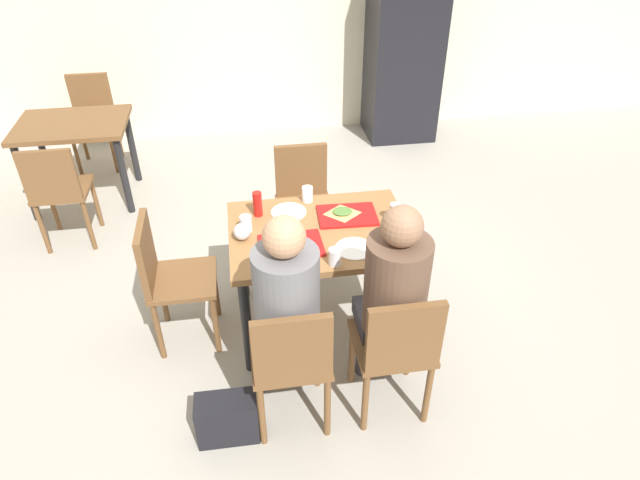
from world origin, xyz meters
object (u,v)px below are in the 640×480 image
object	(u,v)px
main_table	(320,244)
chair_left_end	(167,274)
chair_far_side	(303,195)
pizza_slice_b	(342,212)
person_in_red	(286,303)
pizza_slice_a	(291,244)
tray_red_far	(347,215)
plastic_cup_c	(246,224)
background_chair_far	(92,114)
paper_plate_center	(289,212)
plastic_cup_b	(335,257)
chair_near_right	(397,346)
condiment_bottle	(258,204)
drink_fridge	(404,47)
plastic_cup_a	(307,194)
background_chair_near	(58,188)
foil_bundle	(242,232)
person_in_brown_jacket	(393,292)
chair_near_left	(291,359)
soda_can	(395,213)
paper_plate_near_edge	(354,249)
handbag	(227,418)
background_table	(75,136)
tray_red_near	(291,245)

from	to	relation	value
main_table	chair_left_end	size ratio (longest dim) A/B	1.24
chair_far_side	pizza_slice_b	size ratio (longest dim) A/B	4.75
main_table	person_in_red	bearing A→B (deg)	-112.64
chair_left_end	pizza_slice_a	bearing A→B (deg)	-12.02
tray_red_far	plastic_cup_c	distance (m)	0.63
chair_far_side	background_chair_far	xyz separation A→B (m)	(-1.80, 1.85, 0.00)
paper_plate_center	plastic_cup_b	xyz separation A→B (m)	(0.19, -0.57, 0.05)
chair_near_right	chair_left_end	distance (m)	1.43
person_in_red	condiment_bottle	xyz separation A→B (m)	(-0.08, 0.87, 0.05)
plastic_cup_c	drink_fridge	size ratio (longest dim) A/B	0.05
plastic_cup_a	background_chair_near	distance (m)	1.98
plastic_cup_a	background_chair_near	world-z (taller)	background_chair_near
chair_left_end	condiment_bottle	world-z (taller)	condiment_bottle
pizza_slice_a	foil_bundle	xyz separation A→B (m)	(-0.27, 0.14, 0.03)
chair_near_right	person_in_brown_jacket	size ratio (longest dim) A/B	0.68
chair_near_left	soda_can	xyz separation A→B (m)	(0.73, 0.81, 0.28)
person_in_brown_jacket	paper_plate_near_edge	bearing A→B (deg)	104.27
chair_near_right	pizza_slice_a	size ratio (longest dim) A/B	3.49
person_in_brown_jacket	pizza_slice_b	size ratio (longest dim) A/B	6.98
chair_left_end	chair_near_right	bearing A→B (deg)	-33.44
handbag	background_table	size ratio (longest dim) A/B	0.36
foil_bundle	plastic_cup_a	bearing A→B (deg)	40.15
pizza_slice_b	background_chair_near	size ratio (longest dim) A/B	0.21
paper_plate_near_edge	chair_far_side	bearing A→B (deg)	99.11
chair_left_end	drink_fridge	xyz separation A→B (m)	(2.24, 2.85, 0.44)
pizza_slice_b	soda_can	bearing A→B (deg)	-21.19
tray_red_near	plastic_cup_a	distance (m)	0.51
tray_red_near	handbag	world-z (taller)	tray_red_near
tray_red_near	soda_can	world-z (taller)	soda_can
chair_far_side	plastic_cup_a	bearing A→B (deg)	-93.48
chair_left_end	tray_red_near	world-z (taller)	chair_left_end
person_in_red	plastic_cup_c	world-z (taller)	person_in_red
plastic_cup_c	paper_plate_near_edge	bearing A→B (deg)	-25.51
tray_red_far	pizza_slice_a	distance (m)	0.47
chair_near_left	tray_red_far	bearing A→B (deg)	63.21
chair_left_end	person_in_brown_jacket	world-z (taller)	person_in_brown_jacket
tray_red_far	pizza_slice_b	distance (m)	0.03
plastic_cup_b	paper_plate_near_edge	bearing A→B (deg)	41.98
tray_red_near	background_chair_near	world-z (taller)	background_chair_near
chair_near_right	condiment_bottle	distance (m)	1.22
chair_near_left	plastic_cup_c	bearing A→B (deg)	100.81
paper_plate_near_edge	condiment_bottle	size ratio (longest dim) A/B	1.38
main_table	background_table	xyz separation A→B (m)	(-1.80, 1.91, -0.02)
main_table	chair_left_end	bearing A→B (deg)	180.00
pizza_slice_a	tray_red_far	bearing A→B (deg)	35.94
chair_near_right	person_in_red	world-z (taller)	person_in_red
chair_near_right	plastic_cup_b	xyz separation A→B (m)	(-0.24, 0.44, 0.27)
person_in_red	plastic_cup_b	world-z (taller)	person_in_red
main_table	plastic_cup_a	world-z (taller)	plastic_cup_a
pizza_slice_b	plastic_cup_b	size ratio (longest dim) A/B	1.83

